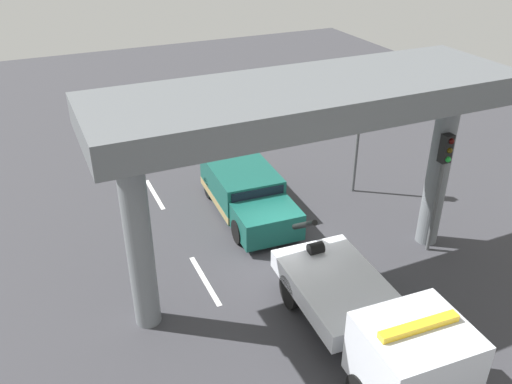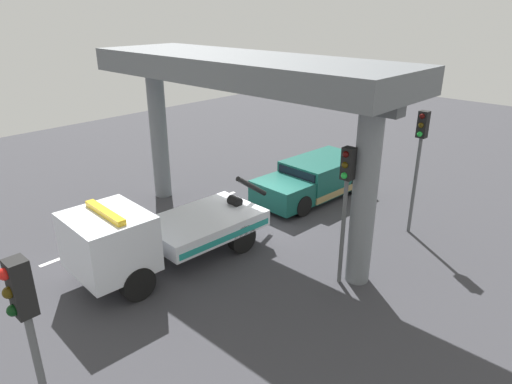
% 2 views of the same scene
% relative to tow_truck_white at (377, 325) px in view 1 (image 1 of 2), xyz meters
% --- Properties ---
extents(ground_plane, '(60.00, 40.00, 0.10)m').
position_rel_tow_truck_white_xyz_m(ground_plane, '(-4.84, 0.04, -1.25)').
color(ground_plane, '#38383D').
extents(lane_stripe_west, '(2.60, 0.16, 0.01)m').
position_rel_tow_truck_white_xyz_m(lane_stripe_west, '(-10.84, -2.79, -1.20)').
color(lane_stripe_west, silver).
rests_on(lane_stripe_west, ground).
extents(lane_stripe_mid, '(2.60, 0.16, 0.01)m').
position_rel_tow_truck_white_xyz_m(lane_stripe_mid, '(-4.84, -2.79, -1.20)').
color(lane_stripe_mid, silver).
rests_on(lane_stripe_mid, ground).
extents(tow_truck_white, '(7.31, 2.70, 2.46)m').
position_rel_tow_truck_white_xyz_m(tow_truck_white, '(0.00, 0.00, 0.00)').
color(tow_truck_white, silver).
rests_on(tow_truck_white, ground).
extents(towed_van_green, '(5.30, 2.45, 1.58)m').
position_rel_tow_truck_white_xyz_m(towed_van_green, '(-8.16, 0.04, -0.42)').
color(towed_van_green, '#145147').
rests_on(towed_van_green, ground).
extents(overpass_structure, '(3.60, 11.70, 6.18)m').
position_rel_tow_truck_white_xyz_m(overpass_structure, '(-3.81, 0.04, 4.15)').
color(overpass_structure, slate).
rests_on(overpass_structure, ground).
extents(traffic_light_near, '(0.39, 0.32, 4.43)m').
position_rel_tow_truck_white_xyz_m(traffic_light_near, '(-7.82, 4.57, 2.02)').
color(traffic_light_near, '#515456').
rests_on(traffic_light_near, ground).
extents(traffic_light_far, '(0.39, 0.32, 4.15)m').
position_rel_tow_truck_white_xyz_m(traffic_light_far, '(-3.32, 4.57, 1.83)').
color(traffic_light_far, '#515456').
rests_on(traffic_light_far, ground).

